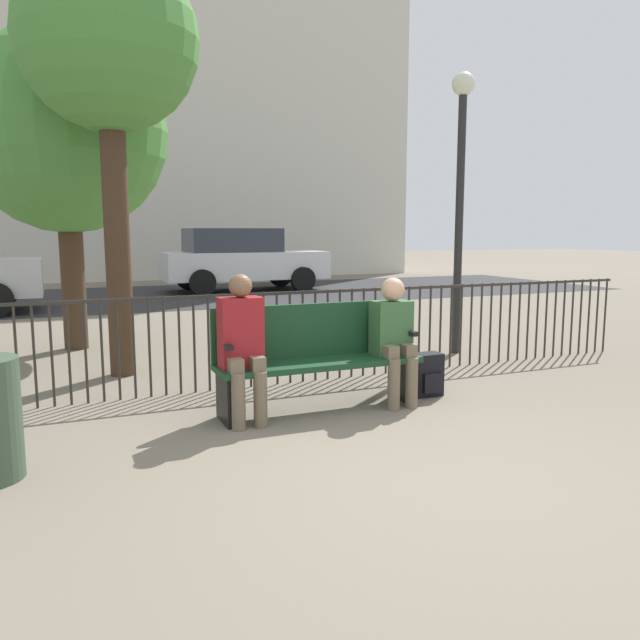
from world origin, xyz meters
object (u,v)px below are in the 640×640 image
tree_0 (108,46)px  lamp_post (461,169)px  backpack (427,375)px  tree_1 (65,133)px  seated_person_0 (242,341)px  park_bench (316,353)px  parked_car_0 (241,259)px  seated_person_1 (394,334)px

tree_0 → lamp_post: (4.05, -0.40, -1.11)m
backpack → tree_1: (-2.97, 3.87, 2.59)m
seated_person_0 → tree_0: 3.57m
park_bench → lamp_post: 3.59m
seated_person_0 → parked_car_0: size_ratio=0.29×
seated_person_0 → lamp_post: (3.32, 1.77, 1.63)m
seated_person_0 → tree_1: tree_1 is taller
seated_person_0 → seated_person_1: 1.39m
tree_1 → seated_person_0: bearing=-74.1°
park_bench → seated_person_0: (-0.70, -0.13, 0.18)m
park_bench → tree_0: 3.83m
park_bench → tree_0: bearing=125.0°
seated_person_0 → seated_person_1: size_ratio=1.06×
tree_0 → tree_1: 1.98m
tree_0 → lamp_post: size_ratio=1.27×
park_bench → parked_car_0: parked_car_0 is taller
lamp_post → backpack: bearing=-132.1°
tree_0 → seated_person_1: bearing=-45.7°
seated_person_0 → park_bench: bearing=10.4°
seated_person_1 → parked_car_0: 11.14m
park_bench → parked_car_0: bearing=77.4°
seated_person_0 → parked_car_0: 11.43m
backpack → tree_1: bearing=127.5°
tree_0 → tree_1: size_ratio=1.07×
seated_person_1 → lamp_post: (1.93, 1.78, 1.66)m
lamp_post → seated_person_0: bearing=-151.9°
tree_0 → lamp_post: 4.22m
seated_person_1 → tree_1: (-2.53, 4.00, 2.14)m
parked_car_0 → tree_1: bearing=-121.4°
tree_1 → parked_car_0: (4.27, 6.99, -1.94)m
park_bench → seated_person_1: 0.72m
parked_car_0 → tree_0: bearing=-113.6°
seated_person_1 → lamp_post: lamp_post is taller
seated_person_0 → backpack: (1.84, 0.13, -0.47)m
seated_person_1 → backpack: (0.45, 0.13, -0.44)m
tree_1 → backpack: bearing=-52.5°
lamp_post → tree_0: bearing=174.4°
backpack → seated_person_0: bearing=-175.9°
lamp_post → parked_car_0: 9.34m
park_bench → lamp_post: bearing=32.1°
park_bench → tree_0: tree_0 is taller
parked_car_0 → seated_person_0: bearing=-105.9°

